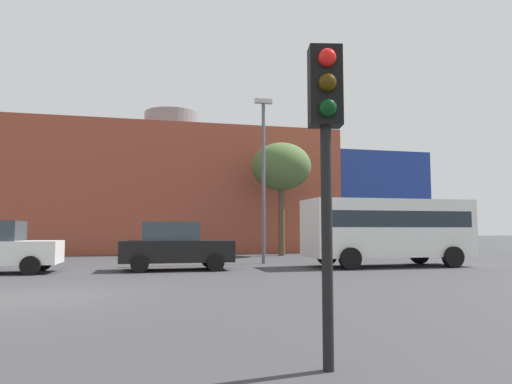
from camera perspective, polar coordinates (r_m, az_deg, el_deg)
name	(u,v)px	position (r m, az deg, el deg)	size (l,w,h in m)	color
ground_plane	(39,297)	(11.65, -25.31, -11.62)	(200.00, 200.00, 0.00)	#38383A
building_backdrop	(170,196)	(34.81, -10.55, -0.55)	(36.38, 12.18, 10.27)	#9E4733
parked_car_2	(175,246)	(17.58, -9.97, -6.62)	(4.12, 2.02, 1.79)	black
white_bus	(387,227)	(19.80, 15.92, -4.17)	(6.80, 2.62, 2.72)	white
traffic_light_near_right	(326,128)	(5.16, 8.65, 7.78)	(0.40, 0.39, 3.53)	black
bare_tree_0	(281,167)	(27.41, 3.14, 3.05)	(3.54, 3.54, 6.67)	brown
street_lamp	(263,169)	(20.85, 0.93, 2.90)	(0.80, 0.24, 7.48)	#59595E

